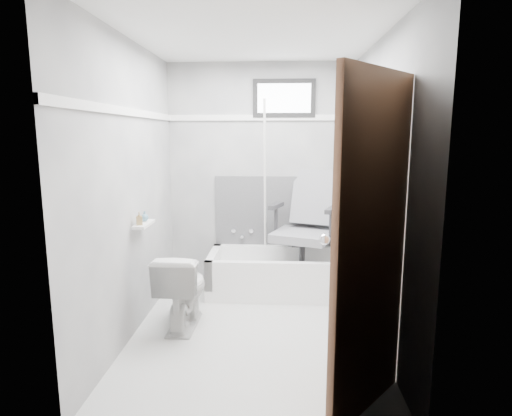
# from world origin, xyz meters

# --- Properties ---
(floor) EXTENTS (2.60, 2.60, 0.00)m
(floor) POSITION_xyz_m (0.00, 0.00, 0.00)
(floor) COLOR silver
(floor) RESTS_ON ground
(ceiling) EXTENTS (2.60, 2.60, 0.00)m
(ceiling) POSITION_xyz_m (0.00, 0.00, 2.40)
(ceiling) COLOR silver
(ceiling) RESTS_ON floor
(wall_back) EXTENTS (2.00, 0.02, 2.40)m
(wall_back) POSITION_xyz_m (0.00, 1.30, 1.20)
(wall_back) COLOR slate
(wall_back) RESTS_ON floor
(wall_front) EXTENTS (2.00, 0.02, 2.40)m
(wall_front) POSITION_xyz_m (0.00, -1.30, 1.20)
(wall_front) COLOR slate
(wall_front) RESTS_ON floor
(wall_left) EXTENTS (0.02, 2.60, 2.40)m
(wall_left) POSITION_xyz_m (-1.00, 0.00, 1.20)
(wall_left) COLOR slate
(wall_left) RESTS_ON floor
(wall_right) EXTENTS (0.02, 2.60, 2.40)m
(wall_right) POSITION_xyz_m (1.00, 0.00, 1.20)
(wall_right) COLOR slate
(wall_right) RESTS_ON floor
(bathtub) EXTENTS (1.50, 0.70, 0.42)m
(bathtub) POSITION_xyz_m (0.23, 0.93, 0.21)
(bathtub) COLOR white
(bathtub) RESTS_ON floor
(office_chair) EXTENTS (0.86, 0.86, 1.16)m
(office_chair) POSITION_xyz_m (0.45, 0.95, 0.70)
(office_chair) COLOR slate
(office_chair) RESTS_ON bathtub
(toilet) EXTENTS (0.39, 0.68, 0.66)m
(toilet) POSITION_xyz_m (-0.62, 0.09, 0.33)
(toilet) COLOR silver
(toilet) RESTS_ON floor
(door) EXTENTS (0.78, 0.78, 2.00)m
(door) POSITION_xyz_m (0.98, -1.28, 1.00)
(door) COLOR brown
(door) RESTS_ON floor
(window) EXTENTS (0.66, 0.04, 0.40)m
(window) POSITION_xyz_m (0.25, 1.29, 2.02)
(window) COLOR black
(window) RESTS_ON wall_back
(backerboard) EXTENTS (1.50, 0.02, 0.78)m
(backerboard) POSITION_xyz_m (0.25, 1.29, 0.80)
(backerboard) COLOR #4C4C4F
(backerboard) RESTS_ON wall_back
(trim_back) EXTENTS (2.00, 0.02, 0.06)m
(trim_back) POSITION_xyz_m (0.00, 1.29, 1.82)
(trim_back) COLOR white
(trim_back) RESTS_ON wall_back
(trim_left) EXTENTS (0.02, 2.60, 0.06)m
(trim_left) POSITION_xyz_m (-0.99, 0.00, 1.82)
(trim_left) COLOR white
(trim_left) RESTS_ON wall_left
(pole) EXTENTS (0.02, 0.60, 1.87)m
(pole) POSITION_xyz_m (0.06, 1.06, 1.05)
(pole) COLOR white
(pole) RESTS_ON bathtub
(shelf) EXTENTS (0.10, 0.32, 0.02)m
(shelf) POSITION_xyz_m (-0.93, 0.08, 0.90)
(shelf) COLOR silver
(shelf) RESTS_ON wall_left
(soap_bottle_a) EXTENTS (0.06, 0.06, 0.11)m
(soap_bottle_a) POSITION_xyz_m (-0.94, -0.00, 0.97)
(soap_bottle_a) COLOR olive
(soap_bottle_a) RESTS_ON shelf
(soap_bottle_b) EXTENTS (0.09, 0.09, 0.08)m
(soap_bottle_b) POSITION_xyz_m (-0.94, 0.14, 0.96)
(soap_bottle_b) COLOR teal
(soap_bottle_b) RESTS_ON shelf
(faucet) EXTENTS (0.26, 0.10, 0.16)m
(faucet) POSITION_xyz_m (-0.20, 1.27, 0.55)
(faucet) COLOR silver
(faucet) RESTS_ON wall_back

